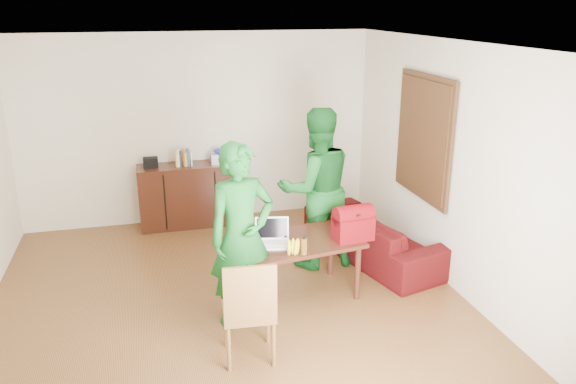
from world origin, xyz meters
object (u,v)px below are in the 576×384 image
object	(u,v)px
table	(293,248)
bottle	(304,245)
chair	(249,329)
sofa	(374,234)
laptop	(272,241)
red_bag	(353,226)
person_far	(316,189)
person_near	(242,236)

from	to	relation	value
table	bottle	distance (m)	0.38
table	bottle	size ratio (longest dim) A/B	7.86
chair	sofa	size ratio (longest dim) A/B	0.48
laptop	chair	bearing A→B (deg)	-103.26
red_bag	sofa	distance (m)	1.18
person_far	red_bag	bearing A→B (deg)	96.76
person_near	person_far	size ratio (longest dim) A/B	0.95
table	laptop	bearing A→B (deg)	-174.78
chair	sofa	bearing A→B (deg)	46.25
person_near	laptop	world-z (taller)	person_near
bottle	table	bearing A→B (deg)	94.41
table	bottle	world-z (taller)	bottle
chair	bottle	world-z (taller)	chair
chair	red_bag	xyz separation A→B (m)	(1.30, 0.87, 0.52)
person_near	red_bag	world-z (taller)	person_near
person_near	laptop	xyz separation A→B (m)	(0.37, 0.29, -0.22)
laptop	bottle	bearing A→B (deg)	-35.47
table	sofa	size ratio (longest dim) A/B	0.73
table	person_far	distance (m)	0.96
person_far	person_near	bearing A→B (deg)	41.70
table	bottle	xyz separation A→B (m)	(0.03, -0.34, 0.17)
bottle	sofa	distance (m)	1.71
table	laptop	size ratio (longest dim) A/B	3.77
person_far	red_bag	world-z (taller)	person_far
table	laptop	distance (m)	0.27
person_far	sofa	world-z (taller)	person_far
chair	bottle	size ratio (longest dim) A/B	5.22
red_bag	bottle	bearing A→B (deg)	-165.57
person_far	chair	bearing A→B (deg)	53.02
person_near	bottle	distance (m)	0.65
laptop	sofa	world-z (taller)	laptop
laptop	red_bag	size ratio (longest dim) A/B	0.98
person_near	sofa	distance (m)	2.25
table	person_near	size ratio (longest dim) A/B	0.81
table	chair	world-z (taller)	chair
person_near	person_far	bearing A→B (deg)	30.00
chair	person_far	distance (m)	2.18
person_far	red_bag	xyz separation A→B (m)	(0.15, -0.85, -0.16)
chair	sofa	world-z (taller)	chair
chair	bottle	distance (m)	1.05
bottle	sofa	size ratio (longest dim) A/B	0.09
bottle	sofa	bearing A→B (deg)	41.44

